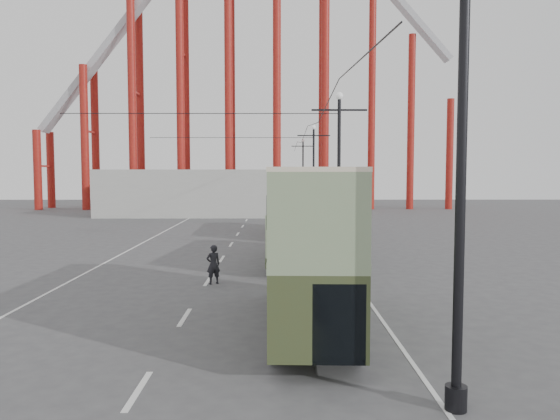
{
  "coord_description": "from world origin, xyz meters",
  "views": [
    {
      "loc": [
        2.03,
        -13.57,
        4.75
      ],
      "look_at": [
        2.16,
        11.52,
        3.0
      ],
      "focal_mm": 35.0,
      "sensor_mm": 36.0,
      "label": 1
    }
  ],
  "objects_px": {
    "single_decker_cream": "(301,211)",
    "pedestrian": "(213,264)",
    "double_decker_bus": "(311,240)",
    "single_decker_green": "(299,232)",
    "lamp_post_near": "(465,8)"
  },
  "relations": [
    {
      "from": "double_decker_bus",
      "to": "single_decker_green",
      "type": "relative_size",
      "value": 0.89
    },
    {
      "from": "single_decker_green",
      "to": "single_decker_cream",
      "type": "bearing_deg",
      "value": 93.31
    },
    {
      "from": "lamp_post_near",
      "to": "pedestrian",
      "type": "relative_size",
      "value": 6.45
    },
    {
      "from": "lamp_post_near",
      "to": "pedestrian",
      "type": "bearing_deg",
      "value": 116.98
    },
    {
      "from": "double_decker_bus",
      "to": "pedestrian",
      "type": "xyz_separation_m",
      "value": [
        -3.74,
        6.64,
        -1.89
      ]
    },
    {
      "from": "single_decker_green",
      "to": "double_decker_bus",
      "type": "bearing_deg",
      "value": -84.4
    },
    {
      "from": "single_decker_cream",
      "to": "pedestrian",
      "type": "bearing_deg",
      "value": -105.34
    },
    {
      "from": "single_decker_cream",
      "to": "pedestrian",
      "type": "distance_m",
      "value": 18.8
    },
    {
      "from": "single_decker_cream",
      "to": "pedestrian",
      "type": "relative_size",
      "value": 6.28
    },
    {
      "from": "double_decker_bus",
      "to": "single_decker_cream",
      "type": "bearing_deg",
      "value": 89.75
    },
    {
      "from": "double_decker_bus",
      "to": "pedestrian",
      "type": "bearing_deg",
      "value": 120.97
    },
    {
      "from": "double_decker_bus",
      "to": "lamp_post_near",
      "type": "bearing_deg",
      "value": -64.39
    },
    {
      "from": "single_decker_green",
      "to": "pedestrian",
      "type": "height_order",
      "value": "single_decker_green"
    },
    {
      "from": "lamp_post_near",
      "to": "single_decker_cream",
      "type": "relative_size",
      "value": 1.03
    },
    {
      "from": "double_decker_bus",
      "to": "single_decker_green",
      "type": "height_order",
      "value": "double_decker_bus"
    }
  ]
}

